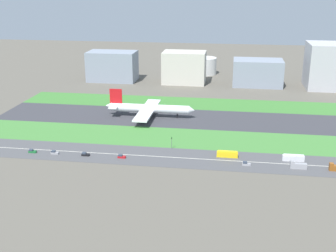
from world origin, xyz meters
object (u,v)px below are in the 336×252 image
car_4 (85,154)px  traffic_light (172,142)px  bus_0 (293,158)px  office_tower (258,73)px  bus_1 (227,154)px  car_3 (32,151)px  fuel_tank_west (204,66)px  car_1 (246,164)px  truck_0 (298,166)px  terminal_building (112,66)px  car_0 (54,153)px  cargo_warehouse (330,66)px  hangar_building (184,67)px  car_2 (121,156)px  airliner (148,108)px

car_4 → traffic_light: 49.80m
bus_0 → office_tower: (-11.78, 182.00, 10.25)m
bus_1 → traffic_light: bearing=166.1°
car_3 → fuel_tank_west: size_ratio=0.17×
car_1 → bus_0: 27.40m
truck_0 → terminal_building: (-152.46, 192.00, 12.61)m
car_4 → terminal_building: size_ratio=0.09×
car_0 → bus_1: 97.20m
car_1 → cargo_warehouse: 208.16m
car_1 → truck_0: (26.64, -0.00, 0.75)m
car_3 → car_4: same height
terminal_building → office_tower: (139.54, 0.00, -2.21)m
hangar_building → fuel_tank_west: bearing=70.5°
car_3 → office_tower: size_ratio=0.10×
car_3 → car_2: same height
car_3 → hangar_building: bearing=-108.7°
car_3 → car_0: bearing=-180.0°
car_1 → truck_0: 26.65m
car_4 → truck_0: (115.33, -0.00, 0.75)m
car_0 → car_3: bearing=0.0°
bus_0 → fuel_tank_west: (-64.79, 227.00, 6.87)m
bus_0 → car_4: size_ratio=2.64×
airliner → bus_1: 89.56m
airliner → bus_0: (93.70, -68.00, -4.41)m
car_3 → truck_0: 146.72m
car_1 → car_3: 120.08m
traffic_light → fuel_tank_west: bearing=89.2°
car_0 → hangar_building: hangar_building is taller
bus_1 → truck_0: bearing=-15.2°
car_1 → car_2: size_ratio=1.00×
airliner → terminal_building: terminal_building is taller
bus_1 → car_4: bearing=-172.8°
bus_1 → traffic_light: (-32.30, 7.99, 2.47)m
hangar_building → truck_0: bearing=-66.9°
car_1 → cargo_warehouse: size_ratio=0.10×
bus_1 → office_tower: bearing=82.5°
traffic_light → fuel_tank_west: size_ratio=0.28×
bus_1 → cargo_warehouse: size_ratio=0.28×
bus_0 → car_2: (-93.38, -10.00, -0.90)m
car_0 → terminal_building: (-19.06, 192.00, 13.36)m
office_tower → cargo_warehouse: cargo_warehouse is taller
car_1 → traffic_light: traffic_light is taller
car_4 → hangar_building: size_ratio=0.11×
bus_0 → office_tower: size_ratio=0.26×
terminal_building → office_tower: size_ratio=1.02×
car_0 → car_4: same height
airliner → car_3: 93.83m
airliner → office_tower: bearing=54.3°
car_0 → truck_0: bearing=-180.0°
bus_0 → cargo_warehouse: bearing=73.9°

